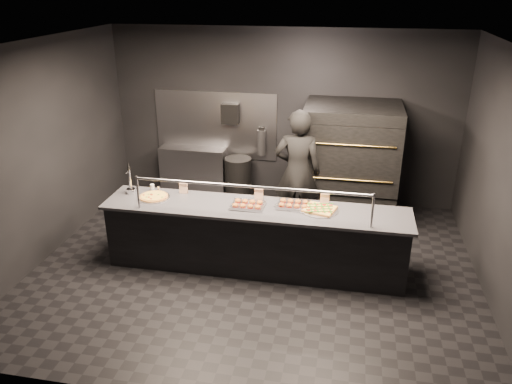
% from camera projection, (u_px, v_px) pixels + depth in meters
% --- Properties ---
extents(room, '(6.04, 6.00, 3.00)m').
position_uv_depth(room, '(254.00, 165.00, 6.43)').
color(room, black).
rests_on(room, ground).
extents(service_counter, '(4.10, 0.78, 1.37)m').
position_uv_depth(service_counter, '(255.00, 238.00, 6.79)').
color(service_counter, black).
rests_on(service_counter, ground).
extents(pizza_oven, '(1.50, 1.23, 1.91)m').
position_uv_depth(pizza_oven, '(350.00, 162.00, 8.10)').
color(pizza_oven, black).
rests_on(pizza_oven, ground).
extents(prep_shelf, '(1.20, 0.35, 0.90)m').
position_uv_depth(prep_shelf, '(194.00, 171.00, 9.17)').
color(prep_shelf, '#99999E').
rests_on(prep_shelf, ground).
extents(towel_dispenser, '(0.30, 0.20, 0.35)m').
position_uv_depth(towel_dispenser, '(230.00, 113.00, 8.68)').
color(towel_dispenser, black).
rests_on(towel_dispenser, room).
extents(fire_extinguisher, '(0.14, 0.14, 0.51)m').
position_uv_depth(fire_extinguisher, '(262.00, 142.00, 8.78)').
color(fire_extinguisher, '#B2B2B7').
rests_on(fire_extinguisher, room).
extents(beer_tap, '(0.12, 0.18, 0.48)m').
position_uv_depth(beer_tap, '(130.00, 184.00, 6.99)').
color(beer_tap, silver).
rests_on(beer_tap, service_counter).
extents(round_pizza, '(0.45, 0.45, 0.03)m').
position_uv_depth(round_pizza, '(154.00, 197.00, 6.89)').
color(round_pizza, silver).
rests_on(round_pizza, service_counter).
extents(slider_tray_a, '(0.45, 0.34, 0.07)m').
position_uv_depth(slider_tray_a, '(248.00, 205.00, 6.62)').
color(slider_tray_a, silver).
rests_on(slider_tray_a, service_counter).
extents(slider_tray_b, '(0.52, 0.45, 0.07)m').
position_uv_depth(slider_tray_b, '(294.00, 204.00, 6.63)').
color(slider_tray_b, silver).
rests_on(slider_tray_b, service_counter).
extents(square_pizza, '(0.49, 0.49, 0.05)m').
position_uv_depth(square_pizza, '(320.00, 209.00, 6.51)').
color(square_pizza, silver).
rests_on(square_pizza, service_counter).
extents(condiment_jar, '(0.15, 0.06, 0.10)m').
position_uv_depth(condiment_jar, '(154.00, 188.00, 7.11)').
color(condiment_jar, silver).
rests_on(condiment_jar, service_counter).
extents(tent_cards, '(2.10, 0.04, 0.15)m').
position_uv_depth(tent_cards, '(254.00, 193.00, 6.84)').
color(tent_cards, white).
rests_on(tent_cards, service_counter).
extents(trash_bin, '(0.47, 0.47, 0.79)m').
position_uv_depth(trash_bin, '(238.00, 179.00, 8.95)').
color(trash_bin, black).
rests_on(trash_bin, ground).
extents(worker, '(0.73, 0.49, 1.96)m').
position_uv_depth(worker, '(297.00, 172.00, 7.63)').
color(worker, black).
rests_on(worker, ground).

